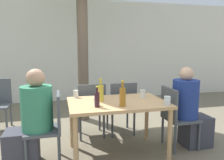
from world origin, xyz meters
name	(u,v)px	position (x,y,z in m)	size (l,w,h in m)	color
ground_plane	(117,154)	(0.00, 0.00, 0.00)	(30.00, 30.00, 0.00)	#706651
cafe_building_wall	(86,51)	(0.00, 3.47, 1.40)	(10.00, 0.08, 2.80)	silver
dining_table_front	(117,108)	(0.00, 0.00, 0.67)	(1.30, 0.87, 0.75)	tan
patio_chair_0	(50,124)	(-0.88, 0.00, 0.51)	(0.44, 0.44, 0.91)	#474C51
patio_chair_1	(176,114)	(0.88, 0.00, 0.51)	(0.44, 0.44, 0.91)	#474C51
patio_chair_2	(91,107)	(-0.26, 0.67, 0.51)	(0.44, 0.44, 0.91)	#474C51
patio_chair_3	(122,105)	(0.26, 0.67, 0.51)	(0.44, 0.44, 0.91)	#474C51
person_seated_0	(31,122)	(-1.11, 0.00, 0.56)	(0.59, 0.38, 1.22)	#383842
person_seated_1	(190,111)	(1.12, 0.00, 0.54)	(0.59, 0.38, 1.20)	#383842
amber_bottle_0	(123,96)	(0.00, -0.25, 0.88)	(0.08, 0.08, 0.32)	#9E661E
wine_bottle_1	(97,99)	(-0.31, -0.22, 0.85)	(0.06, 0.06, 0.26)	#331923
oil_cruet_2	(101,93)	(-0.22, 0.06, 0.88)	(0.08, 0.08, 0.31)	gold
drinking_glass_0	(143,94)	(0.40, 0.09, 0.82)	(0.07, 0.07, 0.12)	silver
drinking_glass_1	(96,101)	(-0.31, -0.14, 0.81)	(0.07, 0.07, 0.11)	silver
drinking_glass_2	(76,94)	(-0.52, 0.36, 0.81)	(0.07, 0.07, 0.11)	silver
drinking_glass_3	(167,101)	(0.57, -0.32, 0.81)	(0.08, 0.08, 0.11)	silver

